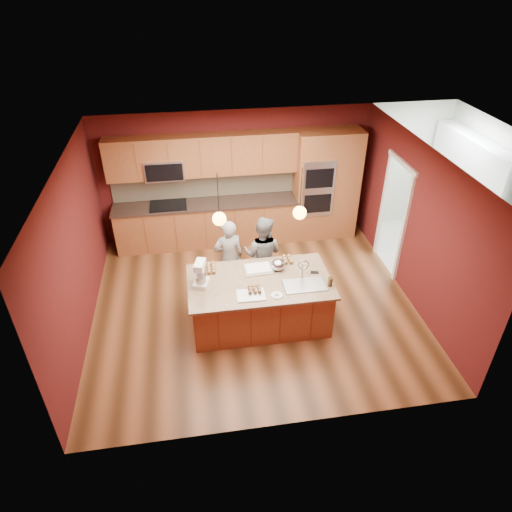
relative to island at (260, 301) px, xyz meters
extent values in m
plane|color=#452713|center=(-0.04, 0.46, -0.43)|extent=(5.50, 5.50, 0.00)
plane|color=white|center=(-0.04, 0.46, 2.27)|extent=(5.50, 5.50, 0.00)
plane|color=#4F1414|center=(-0.04, 2.96, 0.92)|extent=(5.50, 0.00, 5.50)
plane|color=#4F1414|center=(-0.04, -2.04, 0.92)|extent=(5.50, 0.00, 5.50)
plane|color=#4F1414|center=(-2.79, 0.46, 0.92)|extent=(0.00, 5.00, 5.00)
plane|color=#4F1414|center=(2.71, 0.46, 0.92)|extent=(0.00, 5.00, 5.00)
cube|color=brown|center=(-0.69, 2.66, 0.02)|extent=(3.70, 0.60, 0.90)
cube|color=black|center=(-0.69, 2.65, 0.49)|extent=(3.74, 0.64, 0.04)
cube|color=#C2B390|center=(-0.69, 2.94, 0.79)|extent=(3.70, 0.03, 0.56)
cube|color=brown|center=(-0.69, 2.78, 1.47)|extent=(3.70, 0.36, 0.80)
cube|color=black|center=(-1.44, 2.64, 0.52)|extent=(0.72, 0.52, 0.03)
cube|color=silver|center=(-1.44, 2.76, 1.25)|extent=(0.76, 0.40, 0.40)
cube|color=brown|center=(1.56, 2.66, 0.72)|extent=(0.80, 0.60, 2.30)
cube|color=silver|center=(1.56, 2.36, 0.77)|extent=(0.66, 0.04, 1.20)
cube|color=brown|center=(2.21, 2.66, 0.72)|extent=(0.50, 0.60, 2.30)
plane|color=beige|center=(3.61, 1.66, -0.43)|extent=(2.60, 2.60, 0.00)
plane|color=beige|center=(4.51, 1.66, 0.92)|extent=(0.00, 2.70, 2.70)
cube|color=white|center=(4.31, 1.66, 1.52)|extent=(0.35, 2.40, 0.75)
cylinder|color=black|center=(-0.60, 0.00, 1.92)|extent=(0.01, 0.01, 0.70)
sphere|color=gold|center=(-0.60, 0.00, 1.57)|extent=(0.20, 0.20, 0.20)
cylinder|color=black|center=(0.57, 0.00, 1.92)|extent=(0.01, 0.01, 0.70)
sphere|color=gold|center=(0.57, 0.00, 1.57)|extent=(0.20, 0.20, 0.20)
cube|color=brown|center=(-0.02, 0.00, -0.03)|extent=(2.17, 1.17, 0.79)
cube|color=tan|center=(-0.02, 0.00, 0.39)|extent=(2.27, 1.27, 0.04)
cube|color=silver|center=(0.66, -0.22, 0.33)|extent=(0.65, 0.38, 0.18)
imported|color=black|center=(-0.42, 0.89, 0.30)|extent=(0.58, 0.43, 1.46)
imported|color=gray|center=(0.18, 0.89, 0.30)|extent=(0.88, 0.79, 1.47)
cube|color=white|center=(-0.93, 0.05, 0.44)|extent=(0.28, 0.33, 0.06)
cube|color=white|center=(-0.93, 0.17, 0.61)|extent=(0.13, 0.11, 0.28)
cube|color=white|center=(-0.93, 0.07, 0.76)|extent=(0.21, 0.31, 0.11)
cylinder|color=#ABACB1|center=(-0.93, 0.01, 0.51)|extent=(0.16, 0.16, 0.15)
cube|color=white|center=(0.01, 0.30, 0.42)|extent=(0.49, 0.37, 0.03)
cube|color=white|center=(0.01, 0.30, 0.44)|extent=(0.42, 0.30, 0.02)
cube|color=silver|center=(-0.21, -0.35, 0.42)|extent=(0.43, 0.32, 0.02)
ellipsoid|color=#ABACB1|center=(0.34, 0.27, 0.50)|extent=(0.23, 0.23, 0.19)
cylinder|color=white|center=(0.18, -0.41, 0.41)|extent=(0.18, 0.18, 0.01)
cylinder|color=#3A280F|center=(1.04, -0.29, 0.48)|extent=(0.08, 0.08, 0.15)
cube|color=black|center=(0.90, 0.08, 0.41)|extent=(0.14, 0.10, 0.01)
cube|color=white|center=(4.18, 1.39, 0.12)|extent=(0.77, 0.79, 1.09)
cube|color=white|center=(4.17, 1.92, 0.02)|extent=(0.59, 0.61, 0.89)
camera|label=1|loc=(-0.97, -5.70, 4.71)|focal=32.00mm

